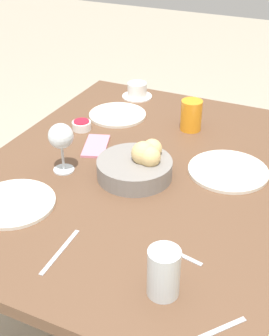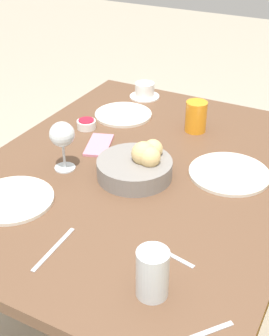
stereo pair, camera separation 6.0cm
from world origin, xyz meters
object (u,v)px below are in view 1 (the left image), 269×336
Objects in this scene: juice_glass at (191,115)px; jam_bowl_berry at (82,125)px; plate_near_right at (14,203)px; bread_basket at (138,165)px; plate_far_center at (228,171)px; plate_near_left at (118,115)px; knife_silver at (60,252)px; spoon_coffee at (178,254)px; coffee_cup at (137,91)px; fork_silver at (210,334)px; cell_phone at (96,146)px; wine_glass at (61,138)px; water_tumbler at (164,272)px.

juice_glass is 1.61× the size of jam_bowl_berry.
plate_near_right is 0.70m from juice_glass.
bread_basket is 0.92× the size of plate_far_center.
bread_basket reaches higher than plate_near_left.
spoon_coffee is at bearing 113.32° from knife_silver.
knife_silver is at bearing 63.49° from plate_near_right.
plate_near_left is at bearing 156.74° from jam_bowl_berry.
bread_basket is at bearing 57.21° from jam_bowl_berry.
bread_basket is 0.60m from coffee_cup.
jam_bowl_berry reaches higher than spoon_coffee.
plate_far_center is 1.75× the size of fork_silver.
jam_bowl_berry is at bearing -122.79° from bread_basket.
fork_silver is 0.80m from cell_phone.
coffee_cup reaches higher than knife_silver.
wine_glass reaches higher than knife_silver.
cell_phone is (-0.49, -0.17, 0.00)m from knife_silver.
coffee_cup is at bearing 170.80° from jam_bowl_berry.
plate_near_left is at bearing -142.67° from spoon_coffee.
plate_near_right is at bearing -7.64° from wine_glass.
cell_phone reaches higher than fork_silver.
coffee_cup is (-0.61, -0.04, -0.09)m from wine_glass.
spoon_coffee is at bearing 48.94° from jam_bowl_berry.
coffee_cup is (-0.95, -0.50, -0.03)m from water_tumbler.
jam_bowl_berry is (-0.20, -0.31, -0.02)m from bread_basket.
coffee_cup is 0.45m from cell_phone.
cell_phone reaches higher than knife_silver.
cell_phone is (-0.17, 0.02, -0.11)m from wine_glass.
knife_silver is (0.58, 0.28, -0.01)m from jam_bowl_berry.
wine_glass reaches higher than plate_near_left.
juice_glass is (-0.64, 0.29, 0.05)m from plate_near_right.
bread_basket is 1.35× the size of cell_phone.
water_tumbler is at bearing 42.72° from jam_bowl_berry.
jam_bowl_berry reaches higher than fork_silver.
knife_silver is at bearing 25.89° from jam_bowl_berry.
wine_glass is (0.42, 0.03, 0.11)m from plate_near_left.
plate_far_center is at bearing 66.01° from plate_near_left.
spoon_coffee is at bearing -174.93° from water_tumbler.
fork_silver is (0.06, 0.12, -0.06)m from water_tumbler.
fork_silver is at bearing 45.63° from jam_bowl_berry.
spoon_coffee is at bearing -1.19° from plate_far_center.
knife_silver is (0.74, 0.22, -0.00)m from plate_near_left.
water_tumbler reaches higher than plate_far_center.
juice_glass is at bearing -158.44° from fork_silver.
plate_near_left is at bearing -163.53° from knife_silver.
coffee_cup is 1.79× the size of jam_bowl_berry.
juice_glass is 0.75m from knife_silver.
jam_bowl_berry is (-0.47, -0.06, 0.01)m from plate_near_right.
plate_far_center is 0.55m from jam_bowl_berry.
plate_far_center is at bearing -179.70° from water_tumbler.
plate_near_left is at bearing -143.12° from fork_silver.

